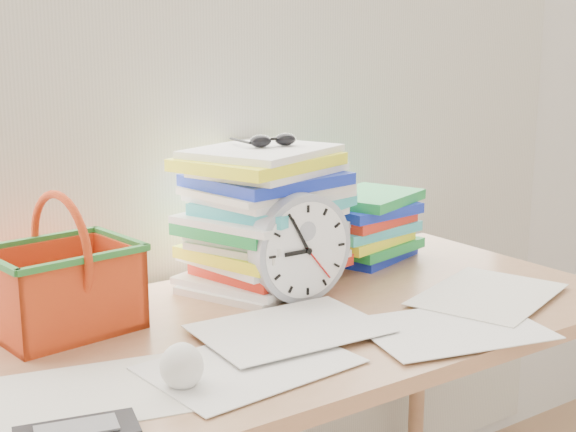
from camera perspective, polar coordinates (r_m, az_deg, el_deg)
curtain at (r=1.81m, az=-6.98°, el=13.06°), size 2.40×0.01×2.50m
desk at (r=1.60m, az=0.09°, el=-9.63°), size 1.40×0.70×0.75m
paper_stack at (r=1.74m, az=-1.64°, el=-0.06°), size 0.41×0.37×0.30m
clock at (r=1.63m, az=0.88°, el=-2.28°), size 0.23×0.05×0.23m
sunglasses at (r=1.73m, az=-1.08°, el=5.41°), size 0.13×0.12×0.03m
book_stack at (r=1.95m, az=5.51°, el=-0.76°), size 0.32×0.27×0.17m
basket at (r=1.52m, az=-15.82°, el=-3.27°), size 0.28×0.23×0.26m
crumpled_ball at (r=1.27m, az=-7.61°, el=-10.50°), size 0.07×0.07×0.07m
scattered_papers at (r=1.57m, az=0.09°, el=-6.91°), size 1.26×0.42×0.02m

